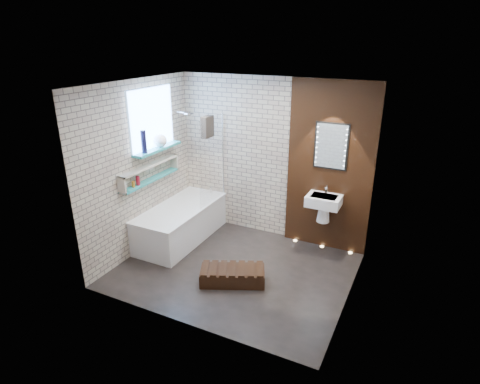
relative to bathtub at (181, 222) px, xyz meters
The scene contains 15 objects.
ground 1.34m from the bathtub, 20.18° to the right, with size 3.20×3.20×0.00m, color black.
room_shell 1.65m from the bathtub, 20.18° to the right, with size 3.24×3.20×2.60m.
walnut_panel 2.53m from the bathtub, 20.65° to the left, with size 1.30×0.06×2.60m, color black.
clerestory_window 1.65m from the bathtub, 163.78° to the right, with size 0.18×1.00×0.94m.
display_niche 1.00m from the bathtub, 135.46° to the right, with size 0.14×1.30×0.26m.
bathtub is the anchor object (origin of this frame).
bath_screen 1.14m from the bathtub, 51.10° to the left, with size 0.01×0.78×1.40m, color white.
towel 1.63m from the bathtub, 43.45° to the left, with size 0.10×0.25×0.33m, color black.
shower_head 1.78m from the bathtub, 98.54° to the left, with size 0.18×0.18×0.02m, color silver.
washbasin 2.32m from the bathtub, 16.01° to the left, with size 0.50×0.36×0.58m.
led_mirror 2.68m from the bathtub, 19.78° to the left, with size 0.50×0.02×0.70m.
walnut_step 1.54m from the bathtub, 29.38° to the right, with size 0.87×0.39×0.19m, color black.
niche_bottles 1.11m from the bathtub, 116.04° to the right, with size 0.06×0.16×0.14m.
sill_vases 1.40m from the bathtub, 156.93° to the right, with size 0.20×0.53×0.34m.
floor_uplights 2.32m from the bathtub, 19.02° to the left, with size 0.96×0.06×0.01m.
Camera 1 is at (2.24, -4.41, 3.16)m, focal length 29.77 mm.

